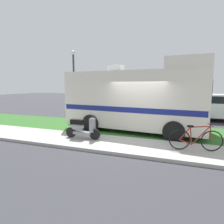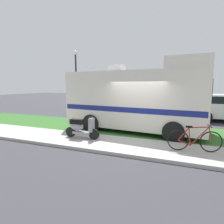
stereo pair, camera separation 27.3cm
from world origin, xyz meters
name	(u,v)px [view 1 (the left image)]	position (x,y,z in m)	size (l,w,h in m)	color
ground_plane	(136,139)	(0.00, 0.00, 0.00)	(80.00, 80.00, 0.00)	#38383D
sidewalk	(128,146)	(0.00, -1.20, 0.06)	(24.00, 2.00, 0.12)	#ADAAA3
grass_strip	(143,131)	(0.00, 1.50, 0.04)	(24.00, 3.40, 0.08)	#336628
motorhome_rv	(137,99)	(-0.31, 1.39, 1.67)	(6.98, 3.00, 3.50)	silver
scooter	(81,128)	(-2.08, -1.08, 0.58)	(1.56, 0.50, 0.97)	black
bicycle	(196,139)	(2.33, -1.08, 0.52)	(1.74, 0.53, 0.91)	black
pickup_truck_near	(221,107)	(4.22, 6.25, 0.93)	(5.24, 2.44, 1.73)	silver
street_lamp_post	(74,79)	(-5.22, 3.60, 2.79)	(0.28, 0.28, 4.64)	#333338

